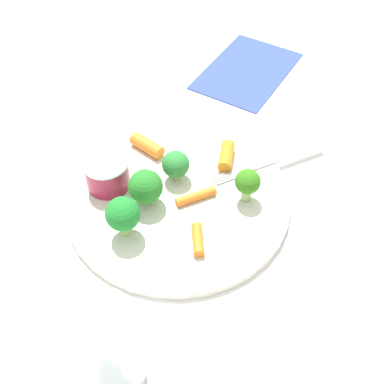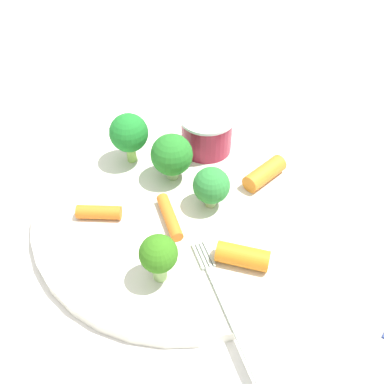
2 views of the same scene
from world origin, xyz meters
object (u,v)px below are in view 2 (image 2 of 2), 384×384
object	(u,v)px
broccoli_floret_2	(211,186)
fork	(233,321)
broccoli_floret_0	(129,133)
carrot_stick_0	(243,256)
broccoli_floret_1	(172,155)
broccoli_floret_3	(159,255)
carrot_stick_3	(265,173)
carrot_stick_1	(99,212)
sauce_cup	(207,133)
carrot_stick_2	(170,217)
plate	(180,208)

from	to	relation	value
broccoli_floret_2	fork	bearing A→B (deg)	-23.93
broccoli_floret_0	carrot_stick_0	world-z (taller)	broccoli_floret_0
broccoli_floret_1	fork	distance (m)	0.17
broccoli_floret_3	carrot_stick_0	size ratio (longest dim) A/B	1.06
carrot_stick_0	carrot_stick_3	xyz separation A→B (m)	(-0.07, 0.08, -0.00)
broccoli_floret_2	carrot_stick_1	world-z (taller)	broccoli_floret_2
carrot_stick_1	broccoli_floret_2	bearing A→B (deg)	68.81
sauce_cup	broccoli_floret_0	bearing A→B (deg)	-106.01
broccoli_floret_0	carrot_stick_0	distance (m)	0.17
sauce_cup	fork	bearing A→B (deg)	-25.83
broccoli_floret_3	fork	size ratio (longest dim) A/B	0.29
carrot_stick_1	carrot_stick_2	world-z (taller)	carrot_stick_1
plate	fork	distance (m)	0.13
broccoli_floret_2	carrot_stick_0	size ratio (longest dim) A/B	0.96
plate	broccoli_floret_0	world-z (taller)	broccoli_floret_0
broccoli_floret_1	carrot_stick_1	xyz separation A→B (m)	(0.01, -0.08, -0.02)
broccoli_floret_0	carrot_stick_2	size ratio (longest dim) A/B	1.08
broccoli_floret_1	broccoli_floret_3	distance (m)	0.12
carrot_stick_0	carrot_stick_2	bearing A→B (deg)	-156.93
broccoli_floret_3	carrot_stick_2	distance (m)	0.07
fork	sauce_cup	bearing A→B (deg)	154.17
carrot_stick_3	fork	size ratio (longest dim) A/B	0.29
plate	carrot_stick_1	size ratio (longest dim) A/B	6.79
broccoli_floret_3	carrot_stick_0	bearing A→B (deg)	71.74
broccoli_floret_2	carrot_stick_1	distance (m)	0.11
plate	carrot_stick_2	world-z (taller)	carrot_stick_2
carrot_stick_2	fork	size ratio (longest dim) A/B	0.32
broccoli_floret_3	carrot_stick_2	xyz separation A→B (m)	(-0.05, 0.04, -0.02)
broccoli_floret_2	carrot_stick_0	distance (m)	0.07
broccoli_floret_0	broccoli_floret_3	bearing A→B (deg)	-15.72
carrot_stick_0	carrot_stick_3	bearing A→B (deg)	133.32
plate	carrot_stick_0	size ratio (longest dim) A/B	6.28
plate	carrot_stick_0	world-z (taller)	carrot_stick_0
plate	broccoli_floret_1	size ratio (longest dim) A/B	5.53
carrot_stick_3	fork	xyz separation A→B (m)	(0.11, -0.11, -0.01)
broccoli_floret_0	broccoli_floret_2	size ratio (longest dim) A/B	1.31
broccoli_floret_1	carrot_stick_0	distance (m)	0.12
broccoli_floret_1	fork	xyz separation A→B (m)	(0.16, -0.04, -0.03)
broccoli_floret_0	fork	bearing A→B (deg)	-3.35
broccoli_floret_2	broccoli_floret_1	bearing A→B (deg)	-165.90
broccoli_floret_0	carrot_stick_0	bearing A→B (deg)	8.38
carrot_stick_1	plate	bearing A→B (deg)	72.40
carrot_stick_1	fork	size ratio (longest dim) A/B	0.25
carrot_stick_0	carrot_stick_2	world-z (taller)	carrot_stick_0
broccoli_floret_2	carrot_stick_2	world-z (taller)	broccoli_floret_2
carrot_stick_1	carrot_stick_2	bearing A→B (deg)	55.58
plate	carrot_stick_1	xyz separation A→B (m)	(-0.02, -0.07, 0.01)
plate	broccoli_floret_0	xyz separation A→B (m)	(-0.08, -0.01, 0.04)
carrot_stick_1	broccoli_floret_1	bearing A→B (deg)	99.59
broccoli_floret_2	sauce_cup	bearing A→B (deg)	151.41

